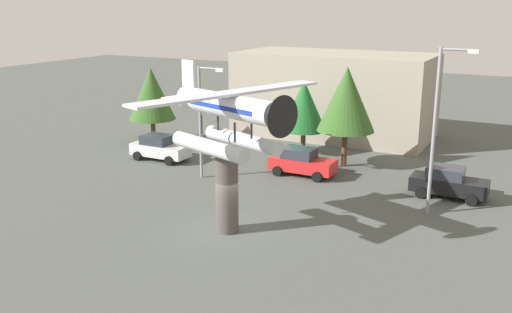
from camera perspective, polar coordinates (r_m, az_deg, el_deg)
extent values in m
plane|color=#4C514C|center=(27.84, -2.88, -7.46)|extent=(140.00, 140.00, 0.00)
cylinder|color=#4C4742|center=(27.13, -2.94, -3.54)|extent=(1.10, 1.10, 4.03)
cylinder|color=silver|center=(25.85, -4.71, 0.95)|extent=(4.76, 2.27, 0.70)
cylinder|color=#333338|center=(25.07, -2.15, 2.42)|extent=(0.13, 0.13, 0.90)
cylinder|color=#333338|center=(26.89, -5.50, 3.24)|extent=(0.13, 0.13, 0.90)
cylinder|color=silver|center=(27.09, -1.39, 1.66)|extent=(4.76, 2.27, 0.70)
cylinder|color=#333338|center=(25.72, -0.46, 2.76)|extent=(0.13, 0.13, 0.90)
cylinder|color=#333338|center=(27.50, -3.84, 3.55)|extent=(0.13, 0.13, 0.90)
cylinder|color=silver|center=(26.08, -3.07, 5.16)|extent=(6.21, 3.11, 1.10)
cube|color=#193399|center=(25.93, -2.78, 5.10)|extent=(4.47, 2.53, 0.20)
cone|color=#262628|center=(23.72, 1.99, 4.15)|extent=(0.95, 1.06, 0.88)
cylinder|color=black|center=(23.44, 2.68, 4.01)|extent=(0.64, 1.71, 1.80)
cube|color=silver|center=(25.68, -2.51, 6.38)|extent=(4.51, 10.17, 0.12)
cube|color=silver|center=(28.25, -6.74, 6.06)|extent=(1.60, 2.87, 0.10)
cube|color=silver|center=(28.09, -6.81, 8.27)|extent=(0.89, 0.41, 1.30)
cube|color=silver|center=(40.34, -9.56, 0.67)|extent=(4.20, 1.70, 0.80)
cube|color=#2D333D|center=(40.31, -9.89, 1.70)|extent=(2.00, 1.56, 0.64)
cylinder|color=black|center=(38.96, -8.74, -0.43)|extent=(0.64, 0.22, 0.64)
cylinder|color=black|center=(40.37, -7.24, 0.18)|extent=(0.64, 0.22, 0.64)
cylinder|color=black|center=(40.58, -11.82, 0.05)|extent=(0.64, 0.22, 0.64)
cylinder|color=black|center=(41.93, -10.28, 0.63)|extent=(0.64, 0.22, 0.64)
cube|color=red|center=(36.36, 4.70, -0.79)|extent=(4.20, 1.70, 0.80)
cube|color=#2D333D|center=(36.26, 4.36, 0.35)|extent=(2.00, 1.56, 0.64)
cylinder|color=black|center=(35.19, 6.13, -2.06)|extent=(0.64, 0.22, 0.64)
cylinder|color=black|center=(36.80, 7.17, -1.31)|extent=(0.64, 0.22, 0.64)
cylinder|color=black|center=(36.21, 2.16, -1.48)|extent=(0.64, 0.22, 0.64)
cylinder|color=black|center=(37.78, 3.33, -0.78)|extent=(0.64, 0.22, 0.64)
cube|color=black|center=(33.98, 18.81, -2.74)|extent=(4.20, 1.70, 0.80)
cube|color=#2D333D|center=(33.81, 18.49, -1.52)|extent=(2.00, 1.56, 0.64)
cylinder|color=black|center=(33.10, 20.80, -4.13)|extent=(0.64, 0.22, 0.64)
cylinder|color=black|center=(34.80, 21.18, -3.23)|extent=(0.64, 0.22, 0.64)
cylinder|color=black|center=(33.46, 16.22, -3.52)|extent=(0.64, 0.22, 0.64)
cylinder|color=black|center=(35.15, 16.82, -2.66)|extent=(0.64, 0.22, 0.64)
cylinder|color=gray|center=(35.31, -5.61, 3.36)|extent=(0.18, 0.18, 7.01)
cylinder|color=gray|center=(34.34, -4.63, 8.80)|extent=(1.60, 0.12, 0.12)
cube|color=silver|center=(33.98, -3.61, 8.67)|extent=(0.50, 0.28, 0.20)
cylinder|color=gray|center=(30.06, 17.42, 2.20)|extent=(0.18, 0.18, 8.63)
cylinder|color=gray|center=(29.32, 19.64, 10.07)|extent=(1.60, 0.12, 0.12)
cube|color=silver|center=(29.24, 21.00, 9.83)|extent=(0.50, 0.28, 0.20)
cube|color=#9E9384|center=(47.39, 7.88, 6.19)|extent=(15.60, 7.77, 6.76)
cylinder|color=brown|center=(45.53, -10.28, 2.58)|extent=(0.36, 0.36, 1.85)
cone|color=#335B23|center=(44.99, -10.45, 6.23)|extent=(3.63, 3.63, 4.03)
cylinder|color=brown|center=(41.71, 4.75, 1.50)|extent=(0.36, 0.36, 1.70)
cone|color=#1E6028|center=(41.16, 4.83, 5.12)|extent=(3.29, 3.29, 3.66)
cylinder|color=brown|center=(38.59, 8.87, 0.81)|extent=(0.36, 0.36, 2.46)
cone|color=#335B23|center=(37.90, 9.08, 5.72)|extent=(3.83, 3.83, 4.25)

